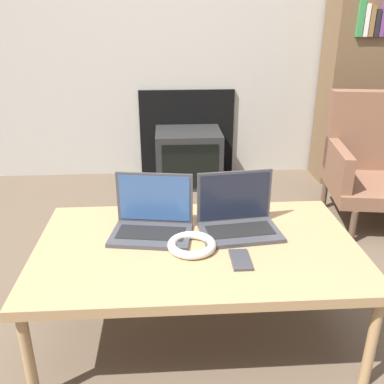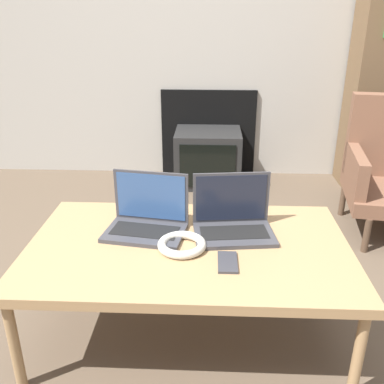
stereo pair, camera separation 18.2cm
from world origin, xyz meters
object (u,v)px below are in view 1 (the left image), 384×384
laptop_left (152,220)px  tv (188,157)px  laptop_right (238,218)px  phone (241,260)px  headphones (192,245)px

laptop_left → tv: (0.22, 1.51, -0.25)m
laptop_right → tv: size_ratio=0.68×
laptop_right → tv: laptop_right is taller
laptop_left → phone: size_ratio=2.50×
laptop_left → headphones: size_ratio=1.85×
laptop_right → phone: (-0.03, -0.23, -0.05)m
phone → tv: phone is taller
laptop_left → laptop_right: size_ratio=1.02×
laptop_right → tv: (-0.11, 1.51, -0.25)m
headphones → phone: (0.16, -0.09, -0.01)m
laptop_right → phone: size_ratio=2.45×
phone → laptop_right: bearing=83.5°
laptop_left → phone: 0.39m
phone → tv: size_ratio=0.28×
phone → laptop_left: bearing=143.2°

